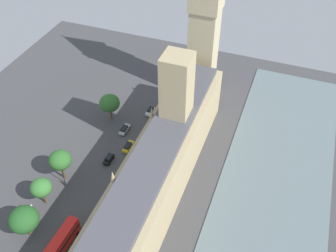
% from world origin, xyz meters
% --- Properties ---
extents(ground_plane, '(144.81, 144.81, 0.00)m').
position_xyz_m(ground_plane, '(0.00, 0.00, 0.00)').
color(ground_plane, '#424244').
extents(river_thames, '(28.75, 130.32, 0.25)m').
position_xyz_m(river_thames, '(-30.33, 0.00, 0.12)').
color(river_thames, slate).
rests_on(river_thames, ground).
extents(parliament_building, '(12.78, 74.81, 33.65)m').
position_xyz_m(parliament_building, '(-2.00, -1.29, 9.06)').
color(parliament_building, tan).
rests_on(parliament_building, ground).
extents(clock_tower, '(9.14, 9.14, 57.77)m').
position_xyz_m(clock_tower, '(-0.03, -44.12, 29.90)').
color(clock_tower, '#CCBA8E').
rests_on(clock_tower, ground).
extents(car_white_corner, '(1.95, 4.31, 1.74)m').
position_xyz_m(car_white_corner, '(11.91, -28.42, 0.89)').
color(car_white_corner, silver).
rests_on(car_white_corner, ground).
extents(car_silver_under_trees, '(1.92, 4.75, 1.74)m').
position_xyz_m(car_silver_under_trees, '(16.03, -17.75, 0.89)').
color(car_silver_under_trees, '#B7B7BC').
rests_on(car_silver_under_trees, ground).
extents(car_yellow_cab_leading, '(1.97, 4.72, 1.74)m').
position_xyz_m(car_yellow_cab_leading, '(11.93, -11.53, 0.89)').
color(car_yellow_cab_leading, gold).
rests_on(car_yellow_cab_leading, ground).
extents(car_black_far_end, '(1.84, 4.12, 1.74)m').
position_xyz_m(car_black_far_end, '(15.04, -5.20, 0.88)').
color(car_black_far_end, black).
rests_on(car_black_far_end, ground).
extents(double_decker_bus_midblock, '(3.01, 10.60, 4.75)m').
position_xyz_m(double_decker_bus_midblock, '(12.74, 22.12, 2.63)').
color(double_decker_bus_midblock, red).
rests_on(double_decker_bus_midblock, ground).
extents(pedestrian_near_tower, '(0.69, 0.61, 1.69)m').
position_xyz_m(pedestrian_near_tower, '(6.83, -31.86, 0.76)').
color(pedestrian_near_tower, black).
rests_on(pedestrian_near_tower, ground).
extents(plane_tree_by_river_gate, '(6.89, 6.89, 9.08)m').
position_xyz_m(plane_tree_by_river_gate, '(22.09, 22.22, 6.13)').
color(plane_tree_by_river_gate, brown).
rests_on(plane_tree_by_river_gate, ground).
extents(plane_tree_kerbside, '(5.97, 5.97, 9.69)m').
position_xyz_m(plane_tree_kerbside, '(23.52, 4.41, 7.11)').
color(plane_tree_kerbside, brown).
rests_on(plane_tree_kerbside, ground).
extents(plane_tree_trailing, '(5.37, 5.37, 8.39)m').
position_xyz_m(plane_tree_trailing, '(23.65, 13.16, 6.07)').
color(plane_tree_trailing, brown).
rests_on(plane_tree_trailing, ground).
extents(plane_tree_slot_10, '(6.28, 6.28, 9.30)m').
position_xyz_m(plane_tree_slot_10, '(22.29, -21.40, 6.60)').
color(plane_tree_slot_10, brown).
rests_on(plane_tree_slot_10, ground).
extents(street_lamp_slot_11, '(0.56, 0.56, 5.58)m').
position_xyz_m(street_lamp_slot_11, '(23.34, 18.05, 3.96)').
color(street_lamp_slot_11, black).
rests_on(street_lamp_slot_11, ground).
extents(street_lamp_slot_12, '(0.56, 0.56, 6.82)m').
position_xyz_m(street_lamp_slot_12, '(22.50, 5.96, 4.71)').
color(street_lamp_slot_12, black).
rests_on(street_lamp_slot_12, ground).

